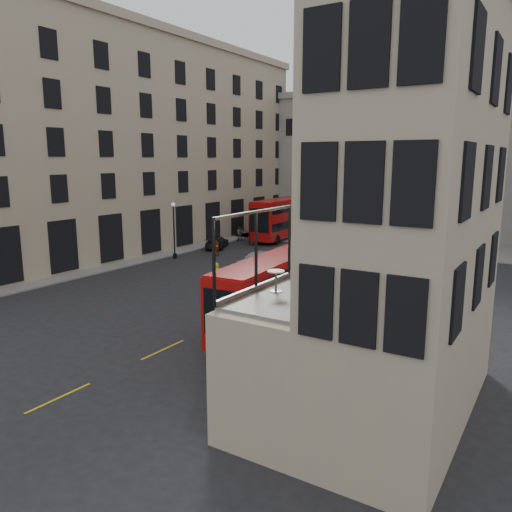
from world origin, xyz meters
The scene contains 31 objects.
ground centered at (0.00, 0.00, 0.00)m, with size 140.00×140.00×0.00m, color black.
host_building_main centered at (9.95, 0.00, 7.79)m, with size 7.26×11.40×15.10m.
host_frontage centered at (6.50, 0.00, 2.25)m, with size 3.00×11.00×4.50m, color tan.
cafe_floor centered at (6.50, 0.00, 4.55)m, with size 3.00×10.00×0.10m, color slate.
building_left centered at (-26.96, 20.00, 11.38)m, with size 14.60×50.60×22.00m.
gateway centered at (-5.00, 47.99, 9.39)m, with size 35.00×10.60×18.00m.
pavement_far centered at (-6.00, 38.00, 0.06)m, with size 40.00×12.00×0.12m, color slate.
pavement_left centered at (-22.00, 12.00, 0.06)m, with size 8.00×48.00×0.12m, color slate.
traffic_light_near centered at (-1.00, 12.00, 2.42)m, with size 0.16×0.20×3.80m.
traffic_light_far centered at (-15.00, 28.00, 2.42)m, with size 0.16×0.20×3.80m.
street_lamp_a centered at (-17.00, 18.00, 2.39)m, with size 0.36×0.36×5.33m.
street_lamp_b centered at (-6.00, 34.00, 2.39)m, with size 0.36×0.36×5.33m.
bus_near centered at (0.94, 5.34, 2.25)m, with size 3.13×10.21×4.01m.
bus_far centered at (-14.23, 34.14, 2.67)m, with size 3.51×12.08×4.76m.
car_a centered at (-8.19, 18.64, 0.75)m, with size 1.78×4.42×1.51m, color #A6A9AF.
car_b centered at (-3.77, 21.18, 0.67)m, with size 1.42×4.08×1.34m, color #971F09.
car_c centered at (-17.00, 24.70, 0.66)m, with size 1.84×4.52×1.31m, color black.
bicycle centered at (-5.69, 16.15, 0.49)m, with size 0.65×1.86×0.98m, color gray.
cyclist centered at (-6.89, 11.11, 0.95)m, with size 0.69×0.46×1.91m, color #DDF619.
pedestrian_a centered at (-17.59, 30.08, 0.94)m, with size 0.91×0.71×1.88m, color gray.
pedestrian_b centered at (-11.72, 36.47, 0.97)m, with size 1.25×0.72×1.93m, color gray.
pedestrian_c centered at (-1.82, 32.67, 0.77)m, with size 0.90×0.38×1.54m, color gray.
pedestrian_d centered at (4.28, 37.64, 0.98)m, with size 0.96×0.62×1.96m, color gray.
pedestrian_e centered at (-14.34, 21.13, 0.86)m, with size 0.63×0.41×1.73m, color gray.
cafe_table_near centered at (5.70, -2.28, 5.11)m, with size 0.62×0.62×0.77m.
cafe_table_mid centered at (5.91, -0.58, 5.08)m, with size 0.58×0.58×0.72m.
cafe_table_far centered at (5.35, 3.04, 5.07)m, with size 0.57×0.57×0.71m.
cafe_chair_a centered at (7.32, -3.26, 4.89)m, with size 0.49×0.49×0.95m.
cafe_chair_b centered at (7.45, -0.04, 4.84)m, with size 0.40×0.40×0.78m.
cafe_chair_c centered at (7.28, -0.14, 4.89)m, with size 0.47×0.47×0.94m.
cafe_chair_d centered at (7.64, 3.65, 4.88)m, with size 0.50×0.50×0.91m.
Camera 1 is at (14.30, -17.32, 9.26)m, focal length 35.00 mm.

